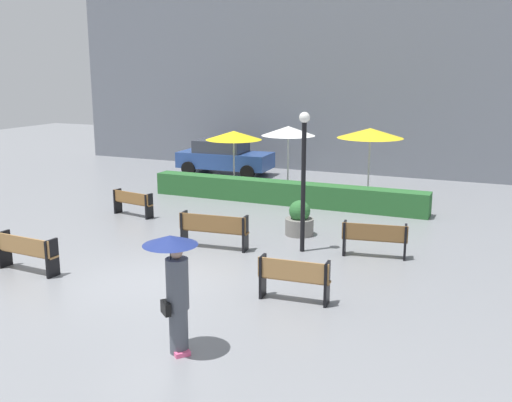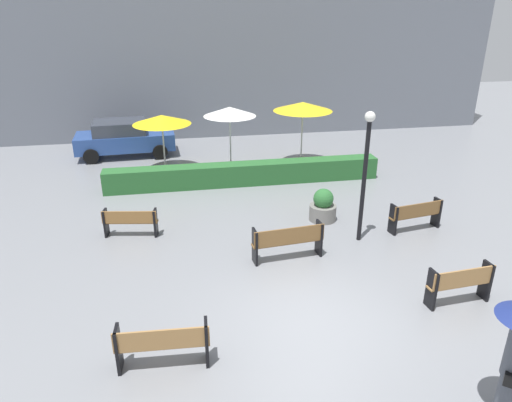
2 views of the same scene
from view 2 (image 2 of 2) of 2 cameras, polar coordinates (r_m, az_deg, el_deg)
ground_plane at (r=10.20m, az=6.91°, el=-14.36°), size 60.00×60.00×0.00m
bench_near_right at (r=11.27m, az=23.77°, el=-9.13°), size 1.52×0.44×0.92m
bench_mid_center at (r=12.07m, az=3.96°, el=-4.79°), size 1.91×0.56×0.95m
bench_near_left at (r=8.90m, az=-11.37°, el=-16.72°), size 1.71×0.47×0.90m
bench_far_right at (r=14.39m, az=19.03°, el=-1.50°), size 1.67×0.60×0.89m
bench_far_left at (r=13.76m, az=-15.15°, el=-2.35°), size 1.57×0.58×0.81m
planter_pot at (r=14.46m, az=8.19°, el=-0.70°), size 0.82×0.82×1.02m
lamp_post at (r=12.76m, az=13.27°, el=4.48°), size 0.28×0.28×3.67m
patio_umbrella_yellow at (r=18.52m, az=-11.47°, el=9.73°), size 2.25×2.25×2.30m
patio_umbrella_white at (r=17.96m, az=-3.24°, el=10.86°), size 2.00×2.00×2.64m
patio_umbrella_yellow_far at (r=18.92m, az=5.76°, el=11.43°), size 2.36×2.36×2.65m
hedge_strip at (r=17.30m, az=-1.40°, el=3.36°), size 10.15×0.70×0.80m
building_facade at (r=23.89m, az=-4.38°, el=20.70°), size 28.00×1.20×10.66m
parked_car at (r=21.42m, az=-15.84°, el=7.46°), size 4.28×2.15×1.57m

